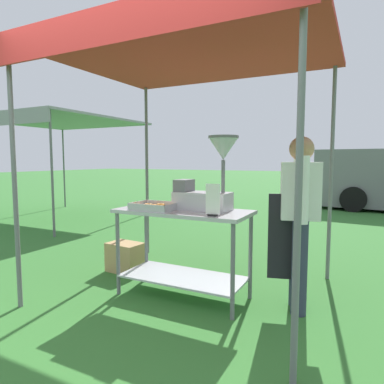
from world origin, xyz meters
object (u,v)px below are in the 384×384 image
at_px(menu_sign, 213,202).
at_px(vendor, 299,214).
at_px(stall_canopy, 187,59).
at_px(donut_tray, 155,207).
at_px(donut_cart, 183,235).
at_px(supply_crate, 125,257).
at_px(neighbour_tent, 56,123).
at_px(donut_fryer, 208,181).

relative_size(menu_sign, vendor, 0.18).
height_order(stall_canopy, donut_tray, stall_canopy).
distance_m(donut_cart, supply_crate, 1.18).
relative_size(stall_canopy, donut_cart, 2.02).
relative_size(stall_canopy, donut_tray, 6.29).
xyz_separation_m(stall_canopy, supply_crate, (-1.03, 0.26, -2.22)).
bearing_deg(donut_tray, vendor, 13.42).
relative_size(donut_cart, menu_sign, 4.70).
xyz_separation_m(stall_canopy, donut_tray, (-0.26, -0.22, -1.47)).
relative_size(vendor, supply_crate, 3.54).
distance_m(stall_canopy, supply_crate, 2.46).
relative_size(donut_cart, neighbour_tent, 0.43).
distance_m(supply_crate, neighbour_tent, 4.98).
relative_size(donut_fryer, vendor, 0.45).
xyz_separation_m(supply_crate, neighbour_tent, (-3.84, 2.39, 2.09)).
bearing_deg(neighbour_tent, donut_fryer, -27.59).
xyz_separation_m(donut_cart, donut_tray, (-0.26, -0.12, 0.28)).
bearing_deg(stall_canopy, vendor, 5.58).
distance_m(stall_canopy, donut_tray, 1.51).
xyz_separation_m(donut_tray, neighbour_tent, (-4.61, 2.87, 1.34)).
height_order(donut_fryer, neighbour_tent, neighbour_tent).
xyz_separation_m(donut_cart, vendor, (1.10, 0.21, 0.26)).
distance_m(donut_fryer, neighbour_tent, 5.87).
bearing_deg(donut_tray, supply_crate, 148.02).
bearing_deg(donut_fryer, menu_sign, -59.32).
bearing_deg(donut_fryer, vendor, 8.00).
xyz_separation_m(donut_tray, supply_crate, (-0.77, 0.48, -0.74)).
bearing_deg(donut_tray, donut_cart, 24.49).
bearing_deg(donut_tray, stall_canopy, 39.91).
bearing_deg(neighbour_tent, donut_cart, -29.51).
xyz_separation_m(menu_sign, supply_crate, (-1.45, 0.58, -0.84)).
relative_size(vendor, neighbour_tent, 0.51).
relative_size(stall_canopy, vendor, 1.71).
distance_m(menu_sign, supply_crate, 1.77).
xyz_separation_m(donut_fryer, vendor, (0.86, 0.12, -0.29)).
bearing_deg(stall_canopy, donut_fryer, -3.09).
distance_m(stall_canopy, donut_fryer, 1.23).
xyz_separation_m(menu_sign, neighbour_tent, (-5.29, 2.97, 1.24)).
relative_size(donut_fryer, supply_crate, 1.61).
bearing_deg(donut_fryer, donut_tray, -157.86).
bearing_deg(neighbour_tent, menu_sign, -29.31).
xyz_separation_m(donut_cart, supply_crate, (-1.03, 0.36, -0.46)).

